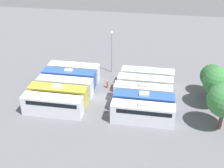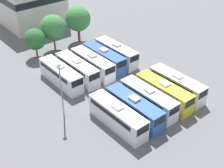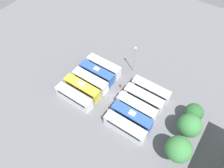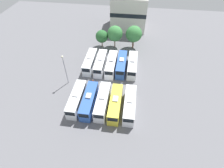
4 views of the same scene
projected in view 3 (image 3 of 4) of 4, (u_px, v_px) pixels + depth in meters
The scene contains 16 objects.
ground_plane at pixel (113, 97), 57.99m from camera, with size 115.98×115.98×0.00m, color slate.
bus_0 at pixel (104, 66), 62.37m from camera, with size 2.62×10.40×3.74m.
bus_1 at pixel (97, 73), 60.81m from camera, with size 2.62×10.40×3.74m.
bus_2 at pixel (90, 81), 59.06m from camera, with size 2.62×10.40×3.74m.
bus_3 at pixel (82, 88), 57.56m from camera, with size 2.62×10.40×3.74m.
bus_4 at pixel (74, 97), 55.77m from camera, with size 2.62×10.40×3.74m.
bus_5 at pixel (151, 90), 57.16m from camera, with size 2.62×10.40×3.74m.
bus_6 at pixel (144, 98), 55.57m from camera, with size 2.62×10.40×3.74m.
bus_7 at pixel (137, 107), 53.93m from camera, with size 2.62×10.40×3.74m.
bus_8 at pixel (132, 117), 52.23m from camera, with size 2.62×10.40×3.74m.
bus_9 at pixel (125, 127), 50.53m from camera, with size 2.62×10.40×3.74m.
worker_person at pixel (121, 86), 59.40m from camera, with size 0.36×0.36×1.71m.
light_pole at pixel (135, 56), 59.00m from camera, with size 0.60×0.60×9.22m.
tree_0 at pixel (194, 112), 50.60m from camera, with size 4.32×4.32×6.09m.
tree_1 at pixel (190, 125), 47.23m from camera, with size 5.25×5.25×7.75m.
tree_2 at pixel (179, 149), 43.74m from camera, with size 5.47×5.47×8.08m.
Camera 3 is at (27.30, 18.52, 47.82)m, focal length 35.00 mm.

